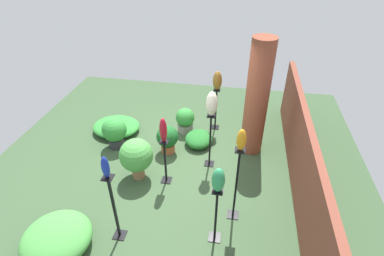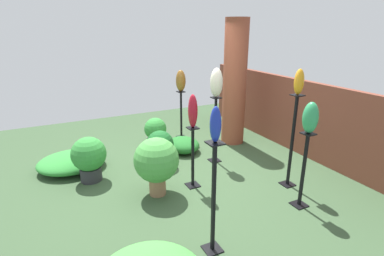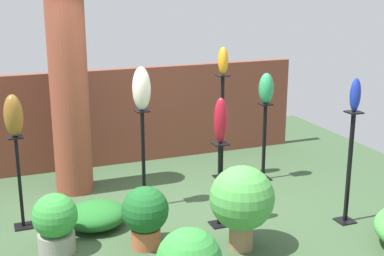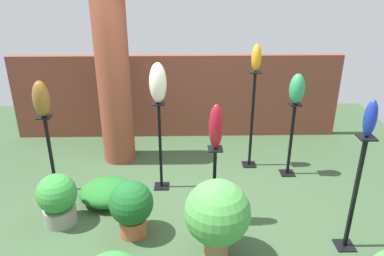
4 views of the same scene
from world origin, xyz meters
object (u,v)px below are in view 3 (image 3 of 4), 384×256
Objects in this scene: pedestal_ivory at (143,164)px; art_vase_ruby at (221,121)px; art_vase_bronze at (13,116)px; potted_plant_near_pillar at (55,222)px; pedestal_cobalt at (349,172)px; art_vase_ivory at (142,89)px; art_vase_amber at (223,61)px; potted_plant_mid_left at (145,214)px; art_vase_cobalt at (355,95)px; pedestal_bronze at (20,187)px; brick_pillar at (69,95)px; potted_plant_front_left at (242,200)px; pedestal_jade at (264,145)px; pedestal_ruby at (220,189)px; art_vase_jade at (266,88)px; pedestal_amber at (222,131)px.

art_vase_ruby is at bearing -50.33° from pedestal_ivory.
art_vase_bronze reaches higher than potted_plant_near_pillar.
art_vase_ivory is at bearing 148.84° from pedestal_cobalt.
art_vase_amber reaches higher than potted_plant_near_pillar.
pedestal_ivory is at bearing 74.53° from potted_plant_mid_left.
art_vase_ruby is 1.36× the size of art_vase_cobalt.
pedestal_bronze is 0.82× the size of pedestal_cobalt.
pedestal_cobalt is at bearing -31.16° from art_vase_ivory.
potted_plant_near_pillar is at bearing -68.68° from pedestal_bronze.
potted_plant_mid_left is (0.43, -1.84, -0.92)m from brick_pillar.
potted_plant_front_left is (-1.41, -0.13, -0.96)m from art_vase_cobalt.
art_vase_cobalt is (2.75, -2.11, 0.20)m from brick_pillar.
brick_pillar is 6.90× the size of art_vase_amber.
art_vase_amber is 3.10m from potted_plant_near_pillar.
pedestal_jade is 2.35× the size of art_vase_bronze.
pedestal_bronze is 1.75m from art_vase_ivory.
pedestal_ruby is 1.93× the size of art_vase_ruby.
art_vase_jade reaches higher than potted_plant_near_pillar.
pedestal_ruby is 1.56× the size of potted_plant_near_pillar.
potted_plant_mid_left is at bearing 156.48° from potted_plant_front_left.
pedestal_jade is at bearing 55.00° from potted_plant_front_left.
pedestal_amber is 2.24m from potted_plant_mid_left.
art_vase_ruby reaches higher than pedestal_amber.
brick_pillar is 2.12m from pedestal_amber.
brick_pillar is at bearing 129.33° from pedestal_ruby.
pedestal_ivory is 2.57m from art_vase_cobalt.
potted_plant_near_pillar is at bearing 178.75° from pedestal_ruby.
potted_plant_near_pillar is (-2.98, -1.07, -0.97)m from art_vase_jade.
pedestal_jade is at bearing 98.28° from art_vase_cobalt.
art_vase_bronze is (-3.26, -0.35, 0.00)m from art_vase_jade.
pedestal_bronze is at bearing 111.32° from potted_plant_near_pillar.
art_vase_cobalt reaches higher than art_vase_jade.
pedestal_amber is 0.98m from art_vase_amber.
art_vase_ruby is (-0.00, 0.00, 0.79)m from pedestal_ruby.
art_vase_amber is at bearing 152.46° from pedestal_jade.
pedestal_ruby is 1.54m from pedestal_amber.
potted_plant_near_pillar is at bearing -151.48° from art_vase_amber.
pedestal_cobalt is at bearing -8.70° from potted_plant_near_pillar.
brick_pillar is at bearing 50.84° from art_vase_bronze.
art_vase_ruby reaches higher than pedestal_bronze.
pedestal_amber is 1.64× the size of potted_plant_front_left.
potted_plant_mid_left is (-0.92, -0.19, -0.07)m from pedestal_ruby.
pedestal_ruby is 0.67× the size of pedestal_amber.
pedestal_cobalt is 3.75m from art_vase_bronze.
art_vase_ruby reaches higher than potted_plant_mid_left.
pedestal_bronze is 2.85× the size of art_vase_amber.
pedestal_jade is (1.17, 1.11, 0.05)m from pedestal_ruby.
art_vase_bronze is 1.24× the size of art_vase_amber.
potted_plant_mid_left is (1.16, -0.95, -0.93)m from art_vase_bronze.
pedestal_jade is 0.61m from pedestal_amber.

